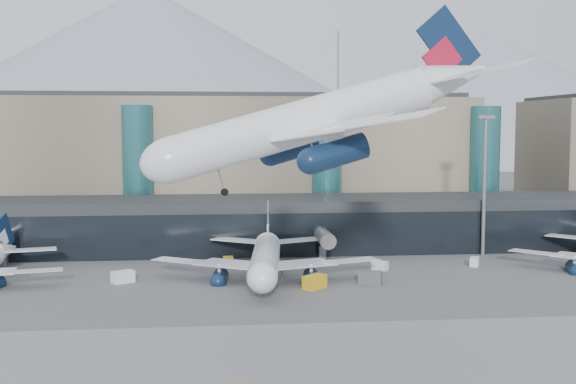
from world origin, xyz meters
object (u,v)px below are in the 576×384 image
object	(u,v)px
jet_parked_mid	(266,248)
veh_d	(474,262)
veh_b	(228,262)
veh_g	(380,266)
veh_h	(315,282)
veh_a	(123,277)
hero_jet	(336,105)
veh_c	(370,277)
lightmast_mid	(485,177)

from	to	relation	value
jet_parked_mid	veh_d	distance (m)	36.39
veh_b	veh_g	distance (m)	25.38
veh_g	veh_h	world-z (taller)	veh_h
jet_parked_mid	veh_a	xyz separation A→B (m)	(-21.84, -2.12, -3.66)
hero_jet	veh_c	size ratio (longest dim) A/B	10.70
veh_g	veh_c	bearing A→B (deg)	-70.74
veh_c	veh_g	xyz separation A→B (m)	(3.84, 10.22, -0.24)
veh_b	lightmast_mid	bearing A→B (deg)	-83.24
veh_c	veh_g	distance (m)	10.92
jet_parked_mid	veh_h	xyz separation A→B (m)	(6.46, -8.95, -3.57)
veh_a	veh_b	bearing A→B (deg)	3.08
hero_jet	veh_g	xyz separation A→B (m)	(15.36, 46.66, -24.87)
veh_b	veh_h	world-z (taller)	veh_h
lightmast_mid	veh_h	bearing A→B (deg)	-144.78
veh_a	veh_g	bearing A→B (deg)	-23.68
lightmast_mid	jet_parked_mid	world-z (taller)	lightmast_mid
veh_a	veh_c	distance (m)	37.32
lightmast_mid	veh_d	bearing A→B (deg)	-117.58
veh_b	veh_h	xyz separation A→B (m)	(12.20, -18.02, 0.20)
hero_jet	veh_h	xyz separation A→B (m)	(2.77, 34.05, -24.60)
veh_a	veh_h	bearing A→B (deg)	-45.30
jet_parked_mid	veh_b	xyz separation A→B (m)	(-5.74, 9.07, -3.77)
hero_jet	lightmast_mid	bearing A→B (deg)	47.56
veh_a	veh_g	size ratio (longest dim) A/B	1.30
veh_a	veh_b	xyz separation A→B (m)	(16.10, 11.19, -0.11)
veh_a	jet_parked_mid	bearing A→B (deg)	-26.19
hero_jet	veh_a	distance (m)	54.15
lightmast_mid	hero_jet	bearing A→B (deg)	-122.59
veh_a	veh_h	size ratio (longest dim) A/B	0.90
veh_b	veh_c	xyz separation A→B (m)	(20.96, -15.63, 0.17)
veh_c	veh_a	bearing A→B (deg)	-166.45
veh_d	veh_g	world-z (taller)	veh_d
veh_g	veh_d	bearing A→B (deg)	45.63
veh_g	lightmast_mid	bearing A→B (deg)	68.08
veh_b	veh_a	bearing A→B (deg)	123.77
veh_c	veh_h	bearing A→B (deg)	-144.33
veh_a	veh_b	world-z (taller)	veh_a
veh_c	veh_g	size ratio (longest dim) A/B	1.39
lightmast_mid	veh_c	world-z (taller)	lightmast_mid
hero_jet	veh_d	xyz separation A→B (m)	(32.09, 48.35, -24.85)
veh_a	veh_d	world-z (taller)	veh_a
veh_a	veh_h	xyz separation A→B (m)	(28.30, -6.83, 0.08)
veh_a	veh_b	size ratio (longest dim) A/B	1.17
veh_d	veh_h	xyz separation A→B (m)	(-29.32, -14.31, 0.25)
jet_parked_mid	veh_b	world-z (taller)	jet_parked_mid
veh_g	jet_parked_mid	bearing A→B (deg)	-129.24
veh_g	veh_h	distance (m)	17.83
veh_c	veh_g	bearing A→B (deg)	89.77
veh_c	veh_h	world-z (taller)	veh_h
lightmast_mid	jet_parked_mid	size ratio (longest dim) A/B	0.69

